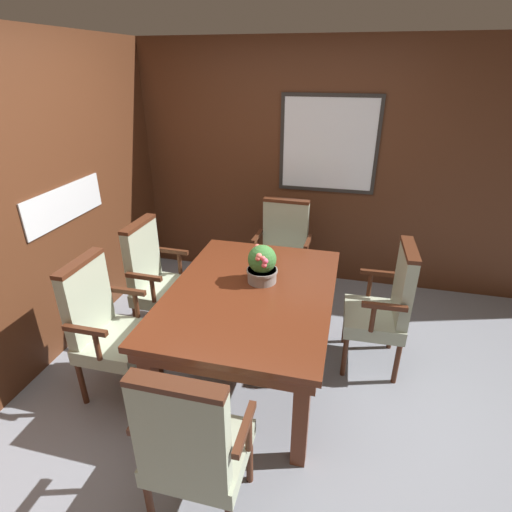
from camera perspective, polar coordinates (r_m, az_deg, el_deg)
The scene contains 10 objects.
ground_plane at distance 3.16m, azimuth -2.07°, elevation -18.35°, with size 14.00×14.00×0.00m, color gray.
wall_back at distance 4.27m, azimuth 4.93°, elevation 12.51°, with size 7.20×0.08×2.45m.
wall_left at distance 3.29m, azimuth -30.80°, elevation 4.82°, with size 0.08×7.20×2.45m.
dining_table at distance 2.90m, azimuth -0.71°, elevation -6.52°, with size 1.16×1.59×0.75m.
chair_left_far at distance 3.54m, azimuth -14.14°, elevation -2.81°, with size 0.46×0.54×1.04m.
chair_head_far at distance 3.93m, azimuth 3.86°, elevation 0.93°, with size 0.55×0.46×1.04m.
chair_head_near at distance 2.13m, azimuth -9.07°, elevation -25.11°, with size 0.54×0.45×1.04m.
chair_right_far at distance 3.20m, azimuth 18.05°, elevation -6.57°, with size 0.46×0.54×1.04m.
chair_left_near at distance 3.03m, azimuth -20.82°, elevation -9.07°, with size 0.45×0.53×1.04m.
potted_plant at distance 2.90m, azimuth 0.87°, elevation -1.25°, with size 0.23×0.23×0.29m.
Camera 1 is at (0.65, -2.18, 2.20)m, focal length 28.00 mm.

